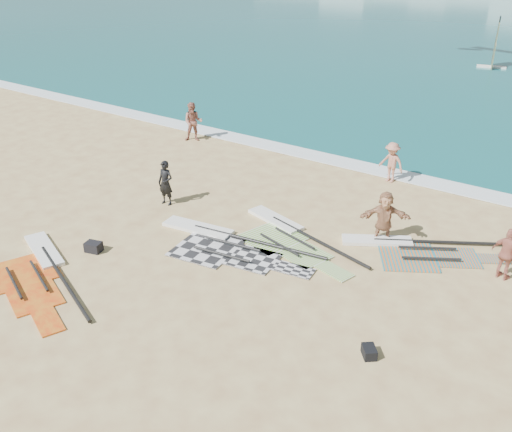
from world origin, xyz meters
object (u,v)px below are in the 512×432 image
Objects in this scene: rig_grey at (221,242)px; person_wetsuit at (166,183)px; beachgoer_back at (507,254)px; rig_red at (38,271)px; beachgoer_left at (193,122)px; rig_orange at (412,249)px; gear_bag_near at (94,247)px; beachgoer_right at (385,217)px; gear_bag_far at (369,352)px; rig_green at (287,235)px; beachgoer_mid at (391,162)px.

person_wetsuit is (-3.63, 1.30, 0.82)m from rig_grey.
person_wetsuit is 1.04× the size of beachgoer_back.
beachgoer_left is (-4.08, 12.19, 0.91)m from rig_red.
rig_orange is 11.89m from rig_red.
rig_orange is at bearing 34.99° from gear_bag_near.
gear_bag_near is at bearing -172.48° from beachgoer_right.
beachgoer_left is (-14.06, 9.98, 0.83)m from gear_bag_far.
person_wetsuit reaches higher than gear_bag_near.
beachgoer_left reaches higher than rig_orange.
beachgoer_back is (11.90, 1.85, -0.04)m from person_wetsuit.
rig_green is 8.08m from rig_red.
person_wetsuit reaches higher than gear_bag_far.
gear_bag_far is at bearing 2.18° from gear_bag_near.
beachgoer_left is 1.08× the size of beachgoer_right.
gear_bag_far reaches higher than rig_grey.
beachgoer_mid is at bearing 42.65° from person_wetsuit.
beachgoer_mid is (0.98, 6.55, 0.80)m from rig_green.
rig_green is 3.33m from beachgoer_right.
beachgoer_mid is at bearing -29.15° from beachgoer_left.
person_wetsuit is (-5.17, -0.38, 0.82)m from rig_green.
gear_bag_near is 9.58m from gear_bag_far.
rig_orange is 3.26× the size of beachgoer_back.
beachgoer_mid reaches higher than rig_green.
beachgoer_right is (1.82, -4.96, 0.04)m from beachgoer_mid.
rig_grey is 8.89m from beachgoer_back.
rig_grey is 2.28m from rig_green.
beachgoer_left is at bearing 1.63° from beachgoer_back.
rig_grey is 3.19× the size of beachgoer_left.
rig_green is 1.01× the size of rig_orange.
beachgoer_left is at bearing 162.72° from rig_green.
gear_bag_far is 11.36m from beachgoer_mid.
beachgoer_left is 1.16× the size of beachgoer_back.
person_wetsuit is at bearing -121.28° from beachgoer_mid.
beachgoer_mid is at bearing 97.02° from rig_green.
rig_orange is at bearing 22.75° from rig_grey.
rig_green is 10.92m from beachgoer_left.
beachgoer_left is 10.15m from beachgoer_mid.
gear_bag_near is 9.62m from beachgoer_right.
rig_grey is 3.94m from person_wetsuit.
rig_orange is (3.89, 1.53, -0.00)m from rig_green.
rig_orange is 0.98× the size of rig_red.
gear_bag_near is (-4.65, -4.45, 0.11)m from rig_green.
beachgoer_left is at bearing -166.00° from beachgoer_mid.
beachgoer_left is at bearing 130.89° from rig_orange.
person_wetsuit is (-10.09, 3.70, 0.73)m from gear_bag_far.
gear_bag_far is (4.92, -4.08, 0.08)m from rig_green.
gear_bag_near is at bearing -120.73° from rig_green.
person_wetsuit is at bearing 113.25° from rig_red.
person_wetsuit reaches higher than rig_orange.
rig_red is at bearing -94.66° from person_wetsuit.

